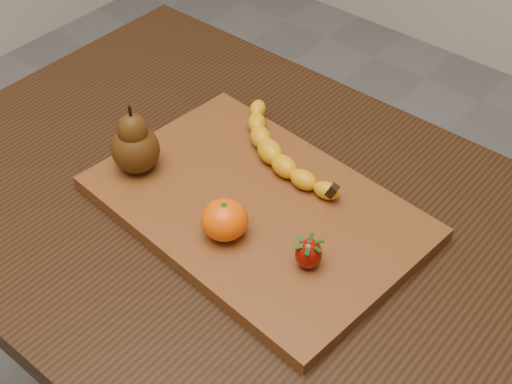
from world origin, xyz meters
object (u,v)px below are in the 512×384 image
Objects in this scene: cutting_board at (256,208)px; pear at (134,138)px; table at (237,252)px; mandarin at (225,220)px.

cutting_board is 0.20m from pear.
table is at bearing 17.25° from pear.
mandarin is (0.19, -0.02, -0.03)m from pear.
cutting_board is at bearing 16.71° from pear.
mandarin is at bearing -58.92° from table.
cutting_board is at bearing 14.15° from table.
pear is at bearing -158.38° from cutting_board.
mandarin is at bearing -5.59° from pear.
cutting_board is (0.03, 0.01, 0.11)m from table.
cutting_board is at bearing 95.59° from mandarin.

